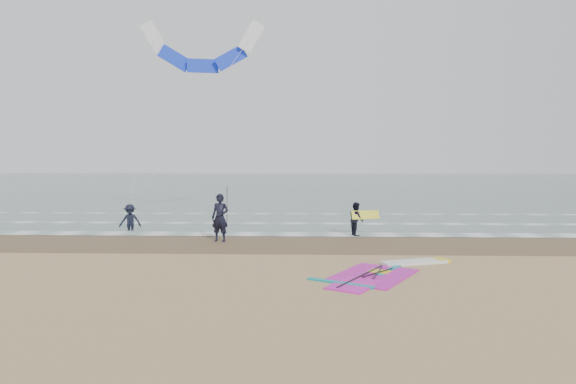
{
  "coord_description": "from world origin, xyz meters",
  "views": [
    {
      "loc": [
        0.49,
        -15.11,
        3.63
      ],
      "look_at": [
        -0.16,
        5.0,
        2.2
      ],
      "focal_mm": 32.0,
      "sensor_mm": 36.0,
      "label": 1
    }
  ],
  "objects_px": {
    "person_walking": "(356,219)",
    "person_wading": "(130,214)",
    "surf_kite": "(202,52)",
    "windsurf_rig": "(386,272)",
    "person_standing": "(220,218)"
  },
  "relations": [
    {
      "from": "windsurf_rig",
      "to": "person_walking",
      "type": "xyz_separation_m",
      "value": [
        -0.2,
        7.31,
        0.73
      ]
    },
    {
      "from": "windsurf_rig",
      "to": "person_wading",
      "type": "xyz_separation_m",
      "value": [
        -11.0,
        8.65,
        0.78
      ]
    },
    {
      "from": "person_wading",
      "to": "surf_kite",
      "type": "relative_size",
      "value": 0.16
    },
    {
      "from": "windsurf_rig",
      "to": "person_standing",
      "type": "xyz_separation_m",
      "value": [
        -6.1,
        5.58,
        0.98
      ]
    },
    {
      "from": "person_standing",
      "to": "surf_kite",
      "type": "xyz_separation_m",
      "value": [
        -2.12,
        7.33,
        8.36
      ]
    },
    {
      "from": "person_walking",
      "to": "person_standing",
      "type": "bearing_deg",
      "value": 93.3
    },
    {
      "from": "person_standing",
      "to": "person_walking",
      "type": "distance_m",
      "value": 6.16
    },
    {
      "from": "person_standing",
      "to": "surf_kite",
      "type": "relative_size",
      "value": 0.2
    },
    {
      "from": "person_wading",
      "to": "windsurf_rig",
      "type": "bearing_deg",
      "value": -43.69
    },
    {
      "from": "windsurf_rig",
      "to": "person_standing",
      "type": "height_order",
      "value": "person_standing"
    },
    {
      "from": "person_walking",
      "to": "person_wading",
      "type": "distance_m",
      "value": 10.89
    },
    {
      "from": "person_walking",
      "to": "person_wading",
      "type": "relative_size",
      "value": 0.94
    },
    {
      "from": "person_wading",
      "to": "surf_kite",
      "type": "distance_m",
      "value": 9.96
    },
    {
      "from": "person_standing",
      "to": "surf_kite",
      "type": "height_order",
      "value": "surf_kite"
    },
    {
      "from": "person_standing",
      "to": "person_wading",
      "type": "relative_size",
      "value": 1.25
    }
  ]
}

